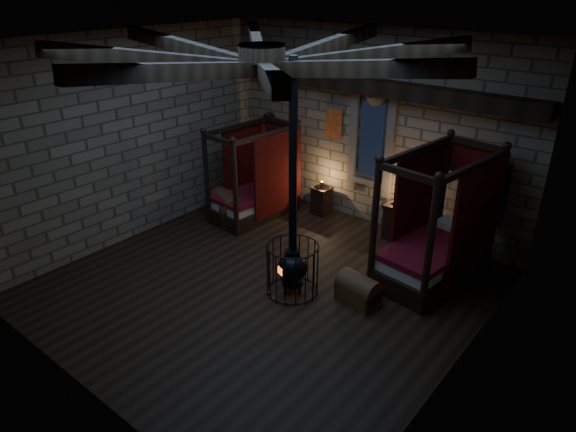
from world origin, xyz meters
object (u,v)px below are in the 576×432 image
Objects in this scene: trunk_left at (228,208)px; stove at (293,263)px; bed_left at (257,194)px; bed_right at (435,248)px; trunk_right at (359,290)px.

trunk_left is 0.27× the size of stove.
bed_left is 0.52× the size of stove.
trunk_right is at bearing -103.81° from bed_right.
trunk_left is (-0.32, -0.64, -0.22)m from bed_left.
stove is at bearing -121.56° from bed_right.
bed_left is 2.70× the size of trunk_right.
trunk_left is at bearing 176.10° from stove.
trunk_right is at bearing -17.50° from bed_left.
trunk_right is (-0.62, -1.59, -0.36)m from bed_right.
trunk_right is at bearing 45.24° from stove.
bed_left is at bearing 166.04° from trunk_right.
bed_left is 0.87× the size of bed_right.
bed_right reaches higher than trunk_left.
bed_right is 0.60× the size of stove.
bed_right reaches higher than bed_left.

